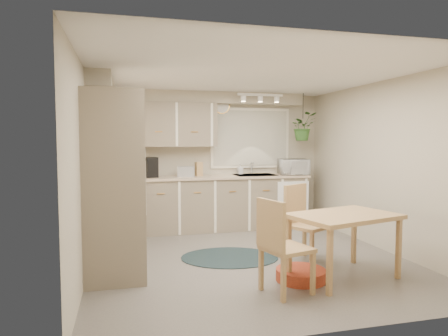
{
  "coord_description": "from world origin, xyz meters",
  "views": [
    {
      "loc": [
        -1.57,
        -4.93,
        1.56
      ],
      "look_at": [
        -0.19,
        0.55,
        1.17
      ],
      "focal_mm": 32.0,
      "sensor_mm": 36.0,
      "label": 1
    }
  ],
  "objects_px": {
    "braided_rug": "(230,257)",
    "pet_bed": "(301,275)",
    "microwave": "(294,165)",
    "chair_left": "(287,246)",
    "dining_table": "(343,246)",
    "chair_back": "(308,224)"
  },
  "relations": [
    {
      "from": "chair_left",
      "to": "braided_rug",
      "type": "xyz_separation_m",
      "value": [
        -0.25,
        1.31,
        -0.48
      ]
    },
    {
      "from": "pet_bed",
      "to": "microwave",
      "type": "xyz_separation_m",
      "value": [
        1.07,
        2.63,
        1.05
      ]
    },
    {
      "from": "dining_table",
      "to": "chair_left",
      "type": "relative_size",
      "value": 1.19
    },
    {
      "from": "dining_table",
      "to": "chair_back",
      "type": "height_order",
      "value": "chair_back"
    },
    {
      "from": "dining_table",
      "to": "pet_bed",
      "type": "height_order",
      "value": "dining_table"
    },
    {
      "from": "chair_back",
      "to": "braided_rug",
      "type": "relative_size",
      "value": 0.76
    },
    {
      "from": "chair_back",
      "to": "microwave",
      "type": "bearing_deg",
      "value": -137.78
    },
    {
      "from": "braided_rug",
      "to": "microwave",
      "type": "bearing_deg",
      "value": 44.69
    },
    {
      "from": "chair_back",
      "to": "pet_bed",
      "type": "distance_m",
      "value": 0.84
    },
    {
      "from": "braided_rug",
      "to": "pet_bed",
      "type": "height_order",
      "value": "pet_bed"
    },
    {
      "from": "braided_rug",
      "to": "microwave",
      "type": "xyz_separation_m",
      "value": [
        1.62,
        1.6,
        1.11
      ]
    },
    {
      "from": "chair_left",
      "to": "pet_bed",
      "type": "xyz_separation_m",
      "value": [
        0.29,
        0.28,
        -0.42
      ]
    },
    {
      "from": "microwave",
      "to": "braided_rug",
      "type": "bearing_deg",
      "value": -131.87
    },
    {
      "from": "chair_left",
      "to": "chair_back",
      "type": "xyz_separation_m",
      "value": [
        0.68,
        0.9,
        0.01
      ]
    },
    {
      "from": "dining_table",
      "to": "chair_back",
      "type": "bearing_deg",
      "value": 100.89
    },
    {
      "from": "chair_back",
      "to": "braided_rug",
      "type": "height_order",
      "value": "chair_back"
    },
    {
      "from": "chair_left",
      "to": "pet_bed",
      "type": "bearing_deg",
      "value": 118.69
    },
    {
      "from": "microwave",
      "to": "chair_left",
      "type": "bearing_deg",
      "value": -111.69
    },
    {
      "from": "chair_left",
      "to": "braided_rug",
      "type": "relative_size",
      "value": 0.75
    },
    {
      "from": "dining_table",
      "to": "chair_left",
      "type": "height_order",
      "value": "chair_left"
    },
    {
      "from": "braided_rug",
      "to": "pet_bed",
      "type": "bearing_deg",
      "value": -62.08
    },
    {
      "from": "chair_left",
      "to": "microwave",
      "type": "distance_m",
      "value": 3.28
    }
  ]
}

